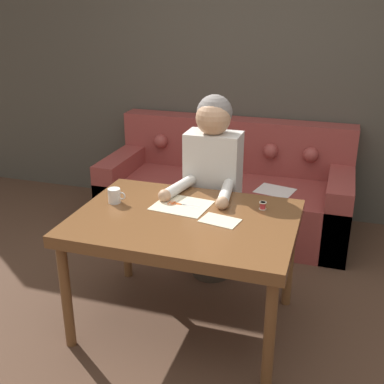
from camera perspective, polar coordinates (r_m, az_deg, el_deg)
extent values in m
plane|color=#4C3323|center=(3.02, 0.83, -16.72)|extent=(16.00, 16.00, 0.00)
cube|color=#474238|center=(4.36, 8.85, 13.94)|extent=(8.00, 0.06, 2.60)
cube|color=brown|center=(2.77, -0.86, -3.61)|extent=(1.27, 0.92, 0.07)
cylinder|color=brown|center=(2.86, -14.68, -11.89)|extent=(0.06, 0.06, 0.66)
cylinder|color=brown|center=(2.52, 9.15, -16.59)|extent=(0.06, 0.06, 0.66)
cylinder|color=brown|center=(3.46, -7.80, -5.07)|extent=(0.06, 0.06, 0.66)
cylinder|color=brown|center=(3.18, 11.45, -7.87)|extent=(0.06, 0.06, 0.66)
cube|color=brown|center=(4.22, 3.94, -1.42)|extent=(2.09, 0.91, 0.44)
cube|color=brown|center=(4.38, 5.18, 5.71)|extent=(2.09, 0.22, 0.46)
cube|color=brown|center=(4.48, -7.82, 0.98)|extent=(0.20, 0.91, 0.60)
cube|color=brown|center=(4.09, 16.91, -1.92)|extent=(0.20, 0.91, 0.60)
sphere|color=brown|center=(4.45, -3.74, 6.02)|extent=(0.13, 0.13, 0.13)
sphere|color=brown|center=(4.34, 0.44, 5.66)|extent=(0.13, 0.13, 0.13)
sphere|color=brown|center=(4.26, 4.79, 5.26)|extent=(0.13, 0.13, 0.13)
sphere|color=brown|center=(4.20, 9.29, 4.81)|extent=(0.13, 0.13, 0.13)
sphere|color=brown|center=(4.17, 13.88, 4.31)|extent=(0.13, 0.13, 0.13)
cube|color=white|center=(3.96, 9.81, 0.16)|extent=(0.34, 0.30, 0.00)
cylinder|color=#33281E|center=(3.50, 2.37, -6.43)|extent=(0.28, 0.28, 0.45)
cube|color=beige|center=(3.28, 2.51, 1.81)|extent=(0.37, 0.22, 0.62)
sphere|color=tan|center=(3.15, 2.54, 8.76)|extent=(0.23, 0.23, 0.23)
sphere|color=slate|center=(3.17, 2.69, 9.39)|extent=(0.23, 0.23, 0.23)
cylinder|color=beige|center=(3.08, -1.62, 0.54)|extent=(0.14, 0.33, 0.07)
sphere|color=tan|center=(2.95, -3.29, -0.45)|extent=(0.08, 0.08, 0.08)
cylinder|color=beige|center=(3.00, 4.00, -0.12)|extent=(0.11, 0.33, 0.07)
sphere|color=tan|center=(2.85, 3.59, -1.32)|extent=(0.08, 0.08, 0.08)
cube|color=beige|center=(2.90, -1.22, -1.59)|extent=(0.35, 0.31, 0.00)
cube|color=beige|center=(2.71, 3.33, -3.40)|extent=(0.24, 0.18, 0.00)
cube|color=silver|center=(2.90, -0.09, -1.59)|extent=(0.11, 0.03, 0.00)
cube|color=#D1511E|center=(2.91, -1.84, -1.48)|extent=(0.07, 0.02, 0.00)
torus|color=#D1511E|center=(2.92, -2.52, -1.43)|extent=(0.04, 0.04, 0.01)
cube|color=silver|center=(2.88, -0.22, -1.74)|extent=(0.11, 0.04, 0.00)
cube|color=#D1511E|center=(2.92, -1.75, -1.39)|extent=(0.07, 0.03, 0.00)
torus|color=#D1511E|center=(2.94, -2.34, -1.25)|extent=(0.04, 0.04, 0.01)
cylinder|color=silver|center=(2.90, -1.15, -1.52)|extent=(0.01, 0.01, 0.01)
cylinder|color=silver|center=(2.96, -9.20, -0.43)|extent=(0.08, 0.08, 0.09)
torus|color=silver|center=(2.94, -8.33, -0.46)|extent=(0.05, 0.01, 0.05)
cylinder|color=red|center=(2.87, 8.38, -1.61)|extent=(0.03, 0.03, 0.04)
cylinder|color=beige|center=(2.86, 8.40, -1.23)|extent=(0.04, 0.04, 0.00)
cylinder|color=beige|center=(2.88, 8.36, -1.98)|extent=(0.04, 0.04, 0.00)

